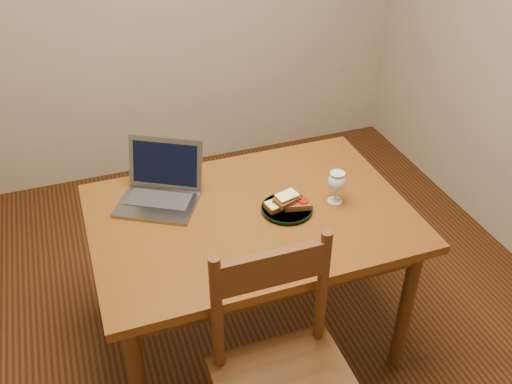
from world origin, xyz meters
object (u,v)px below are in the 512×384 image
object	(u,v)px
table	(251,230)
chair	(286,374)
plate	(287,209)
milk_glass	(336,187)
laptop	(161,185)

from	to	relation	value
table	chair	size ratio (longest dim) A/B	2.58
plate	milk_glass	size ratio (longest dim) A/B	1.46
chair	plate	distance (m)	0.69
milk_glass	laptop	distance (m)	0.74
chair	plate	world-z (taller)	chair
table	laptop	size ratio (longest dim) A/B	3.06
milk_glass	chair	bearing A→B (deg)	-127.49
table	plate	xyz separation A→B (m)	(0.15, -0.03, 0.09)
milk_glass	laptop	xyz separation A→B (m)	(-0.68, 0.28, -0.01)
table	milk_glass	size ratio (longest dim) A/B	8.88
plate	table	bearing A→B (deg)	167.72
chair	milk_glass	distance (m)	0.81
chair	laptop	size ratio (longest dim) A/B	1.19
chair	laptop	world-z (taller)	laptop
laptop	milk_glass	bearing A→B (deg)	7.56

